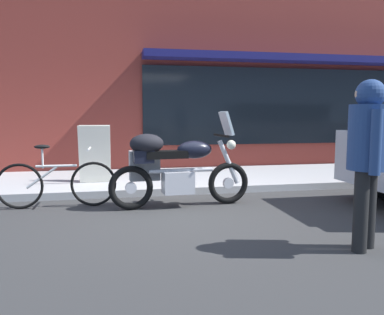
% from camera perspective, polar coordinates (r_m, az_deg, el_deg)
% --- Properties ---
extents(ground_plane, '(80.00, 80.00, 0.00)m').
position_cam_1_polar(ground_plane, '(5.44, -0.58, -8.01)').
color(ground_plane, '#333333').
extents(touring_motorcycle, '(2.10, 0.62, 1.39)m').
position_cam_1_polar(touring_motorcycle, '(5.67, -2.96, -1.25)').
color(touring_motorcycle, black).
rests_on(touring_motorcycle, ground_plane).
extents(parked_bicycle, '(1.69, 0.48, 0.92)m').
position_cam_1_polar(parked_bicycle, '(5.98, -19.17, -3.51)').
color(parked_bicycle, black).
rests_on(parked_bicycle, ground_plane).
extents(pedestrian_walking, '(0.48, 0.54, 1.68)m').
position_cam_1_polar(pedestrian_walking, '(4.16, 24.28, 1.67)').
color(pedestrian_walking, black).
rests_on(pedestrian_walking, ground_plane).
extents(sandwich_board_sign, '(0.55, 0.43, 1.03)m').
position_cam_1_polar(sandwich_board_sign, '(7.27, -13.99, 0.53)').
color(sandwich_board_sign, silver).
rests_on(sandwich_board_sign, sidewalk_curb).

